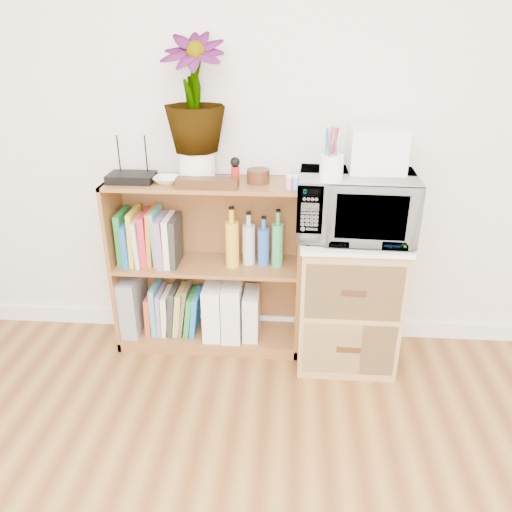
# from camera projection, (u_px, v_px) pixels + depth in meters

# --- Properties ---
(skirting_board) EXTENTS (4.00, 0.02, 0.10)m
(skirting_board) POSITION_uv_depth(u_px,v_px,m) (272.00, 323.00, 2.97)
(skirting_board) COLOR white
(skirting_board) RESTS_ON ground
(bookshelf) EXTENTS (1.00, 0.30, 0.95)m
(bookshelf) POSITION_uv_depth(u_px,v_px,m) (207.00, 267.00, 2.69)
(bookshelf) COLOR brown
(bookshelf) RESTS_ON ground
(wicker_unit) EXTENTS (0.50, 0.45, 0.70)m
(wicker_unit) POSITION_uv_depth(u_px,v_px,m) (347.00, 300.00, 2.62)
(wicker_unit) COLOR #9E7542
(wicker_unit) RESTS_ON ground
(microwave) EXTENTS (0.57, 0.40, 0.31)m
(microwave) POSITION_uv_depth(u_px,v_px,m) (355.00, 206.00, 2.40)
(microwave) COLOR silver
(microwave) RESTS_ON wicker_unit
(pen_cup) EXTENTS (0.10, 0.10, 0.12)m
(pen_cup) POSITION_uv_depth(u_px,v_px,m) (331.00, 168.00, 2.23)
(pen_cup) COLOR white
(pen_cup) RESTS_ON microwave
(small_appliance) EXTENTS (0.26, 0.22, 0.21)m
(small_appliance) POSITION_uv_depth(u_px,v_px,m) (377.00, 150.00, 2.35)
(small_appliance) COLOR white
(small_appliance) RESTS_ON microwave
(router) EXTENTS (0.23, 0.15, 0.04)m
(router) POSITION_uv_depth(u_px,v_px,m) (131.00, 178.00, 2.49)
(router) COLOR black
(router) RESTS_ON bookshelf
(white_bowl) EXTENTS (0.13, 0.13, 0.03)m
(white_bowl) POSITION_uv_depth(u_px,v_px,m) (167.00, 180.00, 2.47)
(white_bowl) COLOR white
(white_bowl) RESTS_ON bookshelf
(plant_pot) EXTENTS (0.18, 0.18, 0.15)m
(plant_pot) POSITION_uv_depth(u_px,v_px,m) (197.00, 166.00, 2.48)
(plant_pot) COLOR white
(plant_pot) RESTS_ON bookshelf
(potted_plant) EXTENTS (0.30, 0.30, 0.54)m
(potted_plant) POSITION_uv_depth(u_px,v_px,m) (194.00, 94.00, 2.34)
(potted_plant) COLOR #3A7D32
(potted_plant) RESTS_ON plant_pot
(trinket_box) EXTENTS (0.30, 0.07, 0.05)m
(trinket_box) POSITION_uv_depth(u_px,v_px,m) (207.00, 183.00, 2.39)
(trinket_box) COLOR #321D0D
(trinket_box) RESTS_ON bookshelf
(kokeshi_doll) EXTENTS (0.04, 0.04, 0.09)m
(kokeshi_doll) POSITION_uv_depth(u_px,v_px,m) (235.00, 176.00, 2.43)
(kokeshi_doll) COLOR #9F1A13
(kokeshi_doll) RESTS_ON bookshelf
(wooden_bowl) EXTENTS (0.11, 0.11, 0.07)m
(wooden_bowl) POSITION_uv_depth(u_px,v_px,m) (258.00, 176.00, 2.47)
(wooden_bowl) COLOR #3D2010
(wooden_bowl) RESTS_ON bookshelf
(paint_jars) EXTENTS (0.11, 0.04, 0.06)m
(paint_jars) POSITION_uv_depth(u_px,v_px,m) (296.00, 183.00, 2.37)
(paint_jars) COLOR pink
(paint_jars) RESTS_ON bookshelf
(file_box) EXTENTS (0.10, 0.27, 0.33)m
(file_box) POSITION_uv_depth(u_px,v_px,m) (133.00, 303.00, 2.82)
(file_box) COLOR gray
(file_box) RESTS_ON bookshelf
(magazine_holder_left) EXTENTS (0.10, 0.25, 0.31)m
(magazine_holder_left) POSITION_uv_depth(u_px,v_px,m) (214.00, 308.00, 2.79)
(magazine_holder_left) COLOR white
(magazine_holder_left) RESTS_ON bookshelf
(magazine_holder_mid) EXTENTS (0.10, 0.26, 0.32)m
(magazine_holder_mid) POSITION_uv_depth(u_px,v_px,m) (233.00, 308.00, 2.77)
(magazine_holder_mid) COLOR silver
(magazine_holder_mid) RESTS_ON bookshelf
(magazine_holder_right) EXTENTS (0.08, 0.21, 0.27)m
(magazine_holder_right) POSITION_uv_depth(u_px,v_px,m) (251.00, 313.00, 2.78)
(magazine_holder_right) COLOR silver
(magazine_holder_right) RESTS_ON bookshelf
(cookbooks) EXTENTS (0.32, 0.20, 0.30)m
(cookbooks) POSITION_uv_depth(u_px,v_px,m) (150.00, 238.00, 2.65)
(cookbooks) COLOR #1D702E
(cookbooks) RESTS_ON bookshelf
(liquor_bottles) EXTENTS (0.30, 0.07, 0.32)m
(liquor_bottles) POSITION_uv_depth(u_px,v_px,m) (253.00, 239.00, 2.60)
(liquor_bottles) COLOR gold
(liquor_bottles) RESTS_ON bookshelf
(lower_books) EXTENTS (0.30, 0.19, 0.29)m
(lower_books) POSITION_uv_depth(u_px,v_px,m) (173.00, 310.00, 2.82)
(lower_books) COLOR #BE4121
(lower_books) RESTS_ON bookshelf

